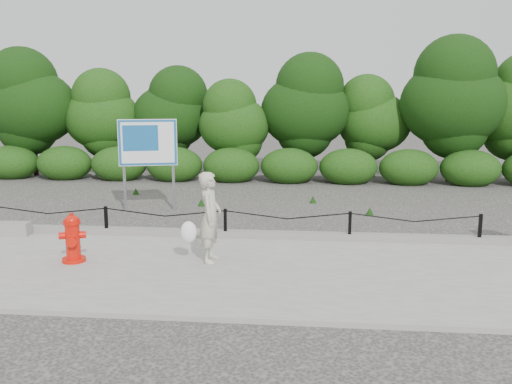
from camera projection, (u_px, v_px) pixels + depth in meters
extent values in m
plane|color=#2D2B28|center=(225.00, 241.00, 11.05)|extent=(90.00, 90.00, 0.00)
cube|color=gray|center=(207.00, 270.00, 9.08)|extent=(14.00, 4.00, 0.08)
cube|color=slate|center=(226.00, 234.00, 11.07)|extent=(14.00, 0.22, 0.14)
cube|color=black|center=(106.00, 220.00, 11.23)|extent=(0.06, 0.06, 0.60)
cube|color=black|center=(225.00, 223.00, 10.98)|extent=(0.06, 0.06, 0.60)
cube|color=black|center=(350.00, 226.00, 10.74)|extent=(0.06, 0.06, 0.60)
cube|color=black|center=(480.00, 229.00, 10.50)|extent=(0.06, 0.06, 0.60)
cylinder|color=black|center=(48.00, 209.00, 11.31)|extent=(2.50, 0.02, 0.02)
cylinder|color=black|center=(165.00, 211.00, 11.07)|extent=(2.50, 0.02, 0.02)
cylinder|color=black|center=(287.00, 214.00, 10.83)|extent=(2.50, 0.02, 0.02)
cylinder|color=black|center=(415.00, 217.00, 10.58)|extent=(2.50, 0.02, 0.02)
cylinder|color=black|center=(34.00, 145.00, 20.10)|extent=(0.18, 0.18, 2.28)
ellipsoid|color=#1C4710|center=(31.00, 101.00, 19.82)|extent=(3.37, 2.92, 3.65)
cylinder|color=black|center=(104.00, 149.00, 20.28)|extent=(0.18, 0.18, 1.91)
ellipsoid|color=#1C4710|center=(102.00, 113.00, 20.04)|extent=(2.83, 2.45, 3.06)
cylinder|color=black|center=(172.00, 148.00, 20.43)|extent=(0.18, 0.18, 1.96)
ellipsoid|color=#1C4710|center=(171.00, 111.00, 20.19)|extent=(2.90, 2.51, 3.14)
cylinder|color=black|center=(234.00, 154.00, 19.42)|extent=(0.18, 0.18, 1.71)
ellipsoid|color=#1C4710|center=(234.00, 121.00, 19.21)|extent=(2.54, 2.19, 2.74)
cylinder|color=black|center=(304.00, 148.00, 19.53)|extent=(0.18, 0.18, 2.16)
ellipsoid|color=#1C4710|center=(305.00, 105.00, 19.27)|extent=(3.20, 2.77, 3.46)
cylinder|color=black|center=(373.00, 152.00, 19.72)|extent=(0.18, 0.18, 1.80)
ellipsoid|color=#1C4710|center=(375.00, 118.00, 19.50)|extent=(2.66, 2.30, 2.88)
cylinder|color=black|center=(450.00, 147.00, 18.64)|extent=(0.18, 0.18, 2.41)
ellipsoid|color=#1C4710|center=(453.00, 97.00, 18.34)|extent=(3.57, 3.09, 3.86)
cylinder|color=red|center=(74.00, 260.00, 9.44)|extent=(0.51, 0.51, 0.07)
cylinder|color=red|center=(73.00, 241.00, 9.38)|extent=(0.31, 0.31, 0.61)
cylinder|color=red|center=(72.00, 223.00, 9.33)|extent=(0.37, 0.37, 0.06)
ellipsoid|color=red|center=(72.00, 221.00, 9.32)|extent=(0.33, 0.33, 0.19)
cylinder|color=red|center=(71.00, 215.00, 9.30)|extent=(0.09, 0.09, 0.06)
cylinder|color=red|center=(62.00, 236.00, 9.33)|extent=(0.15, 0.15, 0.12)
cylinder|color=red|center=(83.00, 235.00, 9.41)|extent=(0.15, 0.15, 0.12)
cylinder|color=red|center=(72.00, 242.00, 9.21)|extent=(0.20, 0.18, 0.17)
cylinder|color=slate|center=(68.00, 246.00, 9.25)|extent=(0.01, 0.06, 0.13)
imported|color=#BAB8A0|center=(210.00, 217.00, 9.34)|extent=(0.39, 0.58, 1.58)
ellipsoid|color=white|center=(189.00, 232.00, 9.27)|extent=(0.28, 0.22, 0.38)
cube|color=gray|center=(9.00, 229.00, 11.20)|extent=(0.87, 0.35, 0.27)
cube|color=slate|center=(124.00, 166.00, 13.73)|extent=(0.08, 0.08, 2.35)
cube|color=slate|center=(173.00, 165.00, 13.94)|extent=(0.08, 0.08, 2.35)
cube|color=white|center=(148.00, 143.00, 13.68)|extent=(1.43, 0.43, 1.18)
cube|color=#155A9B|center=(148.00, 143.00, 13.66)|extent=(1.39, 0.38, 1.14)
cube|color=#155A9B|center=(140.00, 138.00, 13.60)|extent=(0.85, 0.24, 0.65)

